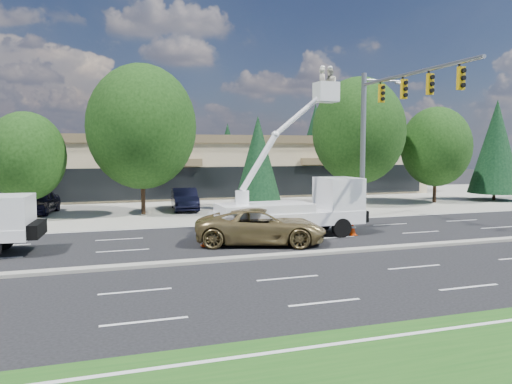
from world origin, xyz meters
name	(u,v)px	position (x,y,z in m)	size (l,w,h in m)	color
ground	(258,258)	(0.00, 0.00, 0.00)	(140.00, 140.00, 0.00)	black
concrete_apron	(177,205)	(0.00, 20.00, 0.01)	(140.00, 22.00, 0.01)	gray
road_median	(258,257)	(0.00, 0.00, 0.06)	(120.00, 0.55, 0.12)	gray
strip_mall	(159,164)	(0.00, 29.97, 2.83)	(50.40, 15.40, 5.50)	tan
tree_front_c	(26,156)	(-10.00, 15.00, 3.87)	(4.77, 4.77, 6.61)	#332114
tree_front_d	(142,127)	(-3.00, 15.00, 5.76)	(7.09, 7.09, 9.84)	#332114
tree_front_e	(258,160)	(5.00, 15.00, 3.57)	(3.38, 3.38, 6.66)	#332114
tree_front_f	(359,131)	(13.00, 15.00, 5.68)	(6.99, 6.99, 9.70)	#332114
tree_front_g	(436,147)	(20.00, 15.00, 4.49)	(5.53, 5.53, 7.67)	#332114
tree_front_h	(496,146)	(26.00, 15.00, 4.52)	(4.27, 4.27, 8.42)	#332114
tree_back_b	(111,141)	(-4.00, 42.00, 5.25)	(4.97, 4.97, 9.79)	#332114
tree_back_c	(228,151)	(10.00, 42.00, 4.00)	(3.79, 3.79, 7.46)	#332114
tree_back_d	(315,140)	(22.00, 42.00, 5.48)	(5.18, 5.18, 10.21)	#332114
signal_mast	(383,119)	(10.03, 7.04, 6.06)	(2.76, 10.16, 9.00)	gray
bucket_truck	(300,201)	(3.61, 4.22, 1.76)	(7.59, 2.62, 8.43)	white
traffic_cone_b	(206,239)	(-1.41, 3.11, 0.34)	(0.40, 0.40, 0.70)	#FB4607
traffic_cone_c	(243,236)	(0.36, 3.30, 0.34)	(0.40, 0.40, 0.70)	#FB4607
traffic_cone_d	(353,228)	(6.21, 3.56, 0.34)	(0.40, 0.40, 0.70)	#FB4607
minivan	(261,226)	(1.08, 2.80, 0.82)	(2.72, 5.90, 1.64)	olive
parked_car_west	(40,202)	(-9.54, 17.42, 0.77)	(1.83, 4.54, 1.55)	black
parked_car_east	(185,199)	(0.00, 16.34, 0.78)	(1.66, 4.76, 1.57)	black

